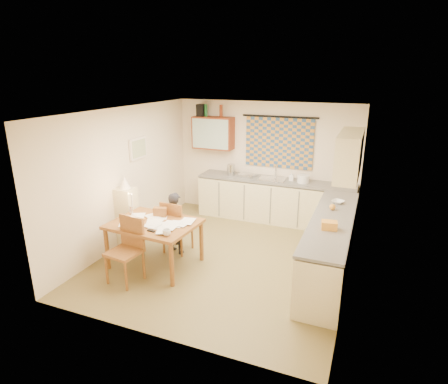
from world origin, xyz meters
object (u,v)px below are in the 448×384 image
at_px(counter_right, 330,246).
at_px(stove, 321,276).
at_px(chair_far, 177,236).
at_px(counter_back, 274,201).
at_px(dining_table, 155,243).
at_px(person, 176,223).
at_px(shelf_stand, 127,218).

bearing_deg(counter_right, stove, -90.00).
height_order(counter_right, chair_far, chair_far).
xyz_separation_m(counter_back, dining_table, (-1.32, -2.63, -0.07)).
xyz_separation_m(counter_back, person, (-1.22, -2.11, 0.10)).
bearing_deg(chair_far, counter_back, -117.25).
bearing_deg(shelf_stand, dining_table, -26.81).
xyz_separation_m(counter_right, person, (-2.60, -0.31, 0.10)).
relative_size(counter_right, person, 2.65).
bearing_deg(stove, shelf_stand, 171.21).
xyz_separation_m(chair_far, person, (-0.00, -0.04, 0.26)).
bearing_deg(dining_table, stove, 0.90).
relative_size(counter_right, chair_far, 3.09).
height_order(counter_right, person, person).
height_order(person, shelf_stand, person).
height_order(counter_back, counter_right, same).
distance_m(chair_far, person, 0.26).
xyz_separation_m(stove, chair_far, (-2.60, 0.69, -0.13)).
bearing_deg(chair_far, shelf_stand, 11.91).
height_order(chair_far, shelf_stand, shelf_stand).
bearing_deg(shelf_stand, counter_back, 45.70).
relative_size(counter_back, dining_table, 2.33).
bearing_deg(chair_far, counter_right, -170.77).
distance_m(counter_right, person, 2.63).
distance_m(counter_back, chair_far, 2.41).
bearing_deg(person, counter_back, -104.02).
xyz_separation_m(chair_far, shelf_stand, (-0.94, -0.14, 0.26)).
bearing_deg(counter_back, counter_right, -52.43).
bearing_deg(counter_right, person, -173.22).
distance_m(stove, person, 2.69).
bearing_deg(counter_back, person, -120.15).
bearing_deg(shelf_stand, counter_right, 6.69).
height_order(stove, dining_table, stove).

